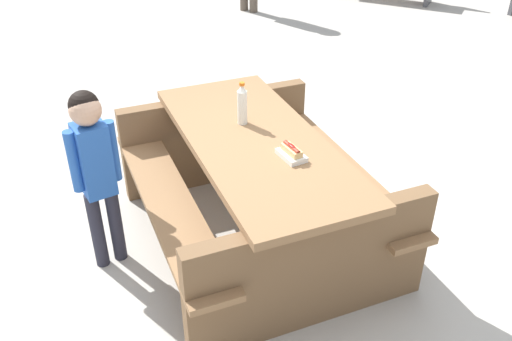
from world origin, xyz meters
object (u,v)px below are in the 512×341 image
(child_in_coat, at_px, (94,160))
(soda_bottle, at_px, (242,105))
(picnic_table, at_px, (256,181))
(hotdog_tray, at_px, (292,153))

(child_in_coat, bearing_deg, soda_bottle, 112.84)
(picnic_table, distance_m, hotdog_tray, 0.45)
(soda_bottle, bearing_deg, hotdog_tray, 29.26)
(hotdog_tray, bearing_deg, soda_bottle, -150.74)
(soda_bottle, bearing_deg, picnic_table, 18.10)
(hotdog_tray, height_order, child_in_coat, child_in_coat)
(picnic_table, xyz_separation_m, child_in_coat, (0.15, -0.93, 0.29))
(soda_bottle, relative_size, child_in_coat, 0.24)
(soda_bottle, xyz_separation_m, hotdog_tray, (0.44, 0.25, -0.10))
(soda_bottle, distance_m, child_in_coat, 0.94)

